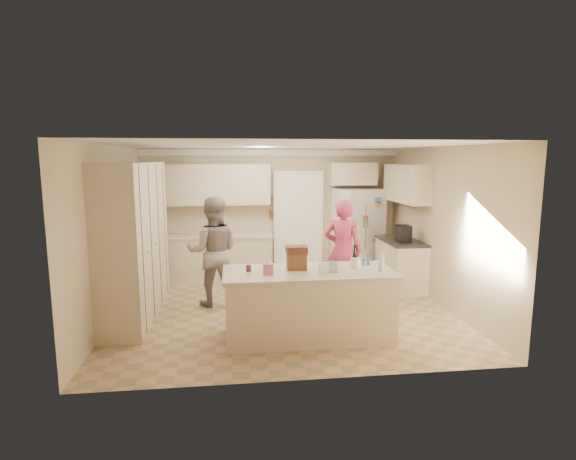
{
  "coord_description": "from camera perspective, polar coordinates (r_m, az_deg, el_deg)",
  "views": [
    {
      "loc": [
        -0.79,
        -6.85,
        2.4
      ],
      "look_at": [
        0.1,
        0.35,
        1.25
      ],
      "focal_mm": 28.0,
      "sensor_mm": 36.0,
      "label": 1
    }
  ],
  "objects": [
    {
      "name": "wall_back",
      "position": [
        9.26,
        -2.1,
        2.18
      ],
      "size": [
        5.2,
        0.02,
        2.6
      ],
      "primitive_type": "cube",
      "color": "#C3B18D",
      "rests_on": "ground"
    },
    {
      "name": "back_countertop",
      "position": [
        8.98,
        -9.24,
        -0.73
      ],
      "size": [
        2.24,
        0.63,
        0.04
      ],
      "primitive_type": "cube",
      "color": "beige",
      "rests_on": "back_base_cab"
    },
    {
      "name": "fridge_magnets",
      "position": [
        9.07,
        9.47,
        -0.64
      ],
      "size": [
        0.76,
        0.02,
        1.44
      ],
      "primitive_type": null,
      "color": "tan",
      "rests_on": "refrigerator"
    },
    {
      "name": "crown_back",
      "position": [
        9.15,
        -2.12,
        9.81
      ],
      "size": [
        5.2,
        0.08,
        0.12
      ],
      "primitive_type": "cube",
      "color": "white",
      "rests_on": "wall_back"
    },
    {
      "name": "floor",
      "position": [
        7.31,
        -0.45,
        -10.25
      ],
      "size": [
        5.2,
        4.6,
        0.02
      ],
      "primitive_type": "cube",
      "color": "tan",
      "rests_on": "ground"
    },
    {
      "name": "utensil_crock",
      "position": [
        6.19,
        8.53,
        -4.17
      ],
      "size": [
        0.13,
        0.13,
        0.15
      ],
      "primitive_type": "cylinder",
      "color": "white",
      "rests_on": "island_top"
    },
    {
      "name": "right_countertop",
      "position": [
        8.57,
        14.15,
        -1.36
      ],
      "size": [
        0.63,
        1.24,
        0.04
      ],
      "primitive_type": "cube",
      "color": "#2D2B28",
      "rests_on": "right_base_cab"
    },
    {
      "name": "tissue_box",
      "position": [
        5.84,
        -2.53,
        -4.92
      ],
      "size": [
        0.13,
        0.13,
        0.14
      ],
      "primitive_type": "cube",
      "color": "#D46B88",
      "rests_on": "island_top"
    },
    {
      "name": "back_base_cab",
      "position": [
        9.07,
        -9.17,
        -3.58
      ],
      "size": [
        2.2,
        0.6,
        0.88
      ],
      "primitive_type": "cube",
      "color": "beige",
      "rests_on": "floor"
    },
    {
      "name": "greeting_card_b",
      "position": [
        5.92,
        5.77,
        -4.68
      ],
      "size": [
        0.12,
        0.05,
        0.16
      ],
      "primitive_type": "cube",
      "rotation": [
        0.15,
        0.0,
        -0.1
      ],
      "color": "silver",
      "rests_on": "island_top"
    },
    {
      "name": "fridge_seam",
      "position": [
        9.07,
        9.46,
        -0.63
      ],
      "size": [
        0.02,
        0.02,
        1.78
      ],
      "primitive_type": "cube",
      "color": "gray",
      "rests_on": "refrigerator"
    },
    {
      "name": "island_top",
      "position": [
        6.03,
        2.64,
        -5.42
      ],
      "size": [
        2.28,
        0.96,
        0.05
      ],
      "primitive_type": "cube",
      "color": "beige",
      "rests_on": "island_base"
    },
    {
      "name": "shaker_pepper",
      "position": [
        6.42,
        10.19,
        -4.01
      ],
      "size": [
        0.05,
        0.05,
        0.09
      ],
      "primitive_type": "cylinder",
      "color": "#3B5FB7",
      "rests_on": "island_top"
    },
    {
      "name": "dollhouse_roof",
      "position": [
        6.03,
        1.1,
        -2.52
      ],
      "size": [
        0.28,
        0.2,
        0.1
      ],
      "primitive_type": "cube",
      "color": "#592D1E",
      "rests_on": "dollhouse_body"
    },
    {
      "name": "wall_frame_upper",
      "position": [
        9.2,
        -1.96,
        3.7
      ],
      "size": [
        0.15,
        0.02,
        0.2
      ],
      "primitive_type": "cube",
      "color": "brown",
      "rests_on": "wall_back"
    },
    {
      "name": "wall_front",
      "position": [
        4.74,
        2.75,
        -4.43
      ],
      "size": [
        5.2,
        0.02,
        2.6
      ],
      "primitive_type": "cube",
      "color": "#C3B18D",
      "rests_on": "ground"
    },
    {
      "name": "doorway_opening",
      "position": [
        9.33,
        1.29,
        0.68
      ],
      "size": [
        0.9,
        0.06,
        2.1
      ],
      "primitive_type": "cube",
      "color": "black",
      "rests_on": "floor"
    },
    {
      "name": "wall_right",
      "position": [
        7.73,
        19.14,
        0.32
      ],
      "size": [
        0.02,
        4.6,
        2.6
      ],
      "primitive_type": "cube",
      "color": "#C3B18D",
      "rests_on": "ground"
    },
    {
      "name": "ceiling",
      "position": [
        6.9,
        -0.48,
        10.75
      ],
      "size": [
        5.2,
        4.6,
        0.02
      ],
      "primitive_type": "cube",
      "color": "white",
      "rests_on": "wall_back"
    },
    {
      "name": "back_upper_cab",
      "position": [
        9.0,
        -9.37,
        5.7
      ],
      "size": [
        2.2,
        0.35,
        0.8
      ],
      "primitive_type": "cube",
      "color": "beige",
      "rests_on": "wall_back"
    },
    {
      "name": "over_fridge_cab",
      "position": [
        9.31,
        8.22,
        7.07
      ],
      "size": [
        0.95,
        0.35,
        0.45
      ],
      "primitive_type": "cube",
      "color": "beige",
      "rests_on": "wall_back"
    },
    {
      "name": "dollhouse_body",
      "position": [
        6.07,
        1.09,
        -4.0
      ],
      "size": [
        0.26,
        0.18,
        0.22
      ],
      "primitive_type": "cube",
      "color": "brown",
      "rests_on": "island_top"
    },
    {
      "name": "jam_jar",
      "position": [
        5.98,
        -5.04,
        -4.87
      ],
      "size": [
        0.07,
        0.07,
        0.09
      ],
      "primitive_type": "cylinder",
      "color": "#59263F",
      "rests_on": "island_top"
    },
    {
      "name": "greeting_card_a",
      "position": [
        5.84,
        4.44,
        -4.85
      ],
      "size": [
        0.12,
        0.06,
        0.16
      ],
      "primitive_type": "cube",
      "rotation": [
        0.15,
        0.0,
        0.2
      ],
      "color": "white",
      "rests_on": "island_top"
    },
    {
      "name": "fridge_dispenser",
      "position": [
        8.97,
        8.17,
        0.9
      ],
      "size": [
        0.22,
        0.03,
        0.35
      ],
      "primitive_type": "cube",
      "color": "black",
      "rests_on": "refrigerator"
    },
    {
      "name": "wall_left",
      "position": [
        7.18,
        -21.65,
        -0.46
      ],
      "size": [
        0.02,
        4.6,
        2.6
      ],
      "primitive_type": "cube",
      "color": "#C3B18D",
      "rests_on": "ground"
    },
    {
      "name": "fridge_handle_l",
      "position": [
        9.02,
        9.21,
        0.28
      ],
      "size": [
        0.02,
        0.02,
        0.85
      ],
      "primitive_type": "cylinder",
      "color": "silver",
      "rests_on": "refrigerator"
    },
    {
      "name": "teen_boy",
      "position": [
        7.48,
        -9.49,
        -2.7
      ],
      "size": [
        0.88,
        0.69,
        1.8
      ],
      "primitive_type": "imported",
      "rotation": [
        0.0,
        0.0,
        3.14
      ],
      "color": "#9A9391",
      "rests_on": "floor"
    },
    {
      "name": "wall_frame_lower",
      "position": [
        9.23,
        -1.95,
        2.03
      ],
      "size": [
        0.15,
        0.02,
        0.2
      ],
      "primitive_type": "cube",
      "color": "brown",
      "rests_on": "wall_back"
    },
    {
      "name": "right_base_cab",
      "position": [
        8.66,
        14.1,
        -4.35
      ],
      "size": [
        0.6,
        1.2,
        0.88
      ],
      "primitive_type": "cube",
      "color": "beige",
      "rests_on": "floor"
    },
    {
      "name": "refrigerator",
      "position": [
        9.41,
        8.85,
        -0.27
      ],
      "size": [
        1.07,
        0.95,
        1.8
      ],
      "primitive_type": "cube",
      "rotation": [
        0.0,
        0.0,
        0.32
      ],
      "color": "white",
      "rests_on": "floor"
    },
    {
      "name": "fridge_handle_r",
      "position": [
        9.05,
        9.81,
        0.29
      ],
      "size": [
        0.02,
        0.02,
        0.85
      ],
      "primitive_type": "cylinder",
      "color": "silver",
      "rests_on": "refrigerator"
    },
    {
      "name": "tissue_plume",
      "position": [
        5.82,
        -2.54,
        -3.87
      ],
      "size": [
        0.08,
        0.08,
        0.08
      ],
      "primitive_type": "cone",
      "color": "white",
      "rests_on": "tissue_box"
    },
    {
      "name": "teen_girl",
      "position": [
        7.58,
        6.96,
        -2.65
      ],
      "size": [
        0.76,
        0.65,
        1.76
      ],
      "primitive_type": "imported",
      "rotation": [
        0.0,
        0.0,
        2.71
      ],
      "color": "#B73F69",
      "rests_on": "floor"
    },
    {
      "name": "right_upper_cab",
      "position": [
        8.68,
        14.78,
        5.74
      ],
      "size": [
        0.35,
        1.5,
        0.7
      ],
      "primitive_type": "cube",
      "color": "beige",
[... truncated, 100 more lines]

